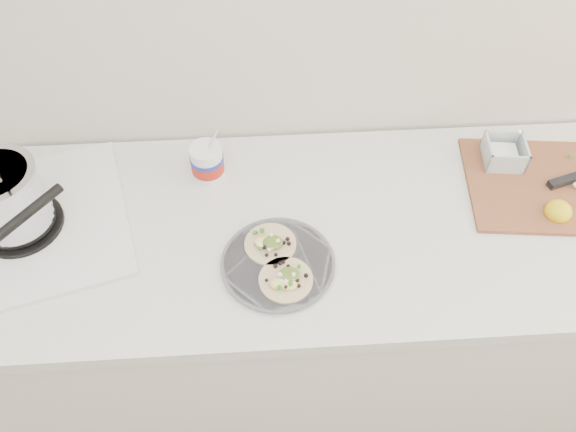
{
  "coord_description": "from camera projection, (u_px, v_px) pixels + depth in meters",
  "views": [
    {
      "loc": [
        0.02,
        0.55,
        2.0
      ],
      "look_at": [
        0.08,
        1.39,
        0.96
      ],
      "focal_mm": 35.0,
      "sensor_mm": 36.0,
      "label": 1
    }
  ],
  "objects": [
    {
      "name": "counter",
      "position": [
        263.0,
        311.0,
        1.75
      ],
      "size": [
        2.44,
        0.66,
        0.9
      ],
      "color": "silver",
      "rests_on": "ground"
    },
    {
      "name": "stove",
      "position": [
        12.0,
        209.0,
        1.33
      ],
      "size": [
        0.6,
        0.57,
        0.24
      ],
      "rotation": [
        0.0,
        0.0,
        0.27
      ],
      "color": "silver",
      "rests_on": "counter"
    },
    {
      "name": "taco_plate",
      "position": [
        278.0,
        261.0,
        1.31
      ],
      "size": [
        0.27,
        0.27,
        0.04
      ],
      "rotation": [
        0.0,
        0.0,
        0.03
      ],
      "color": "#56565D",
      "rests_on": "counter"
    },
    {
      "name": "tub",
      "position": [
        208.0,
        159.0,
        1.45
      ],
      "size": [
        0.09,
        0.09,
        0.2
      ],
      "rotation": [
        0.0,
        0.0,
        0.23
      ],
      "color": "white",
      "rests_on": "counter"
    },
    {
      "name": "cutboard",
      "position": [
        555.0,
        179.0,
        1.47
      ],
      "size": [
        0.5,
        0.38,
        0.07
      ],
      "rotation": [
        0.0,
        0.0,
        -0.11
      ],
      "color": "brown",
      "rests_on": "counter"
    }
  ]
}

